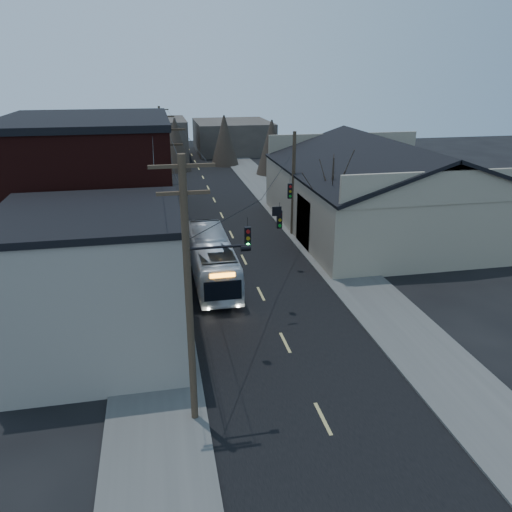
% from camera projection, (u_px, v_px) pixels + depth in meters
% --- Properties ---
extents(ground, '(160.00, 160.00, 0.00)m').
position_uv_depth(ground, '(341.00, 454.00, 18.04)').
color(ground, black).
rests_on(ground, ground).
extents(road_surface, '(9.00, 110.00, 0.02)m').
position_uv_depth(road_surface, '(225.00, 221.00, 45.56)').
color(road_surface, black).
rests_on(road_surface, ground).
extents(sidewalk_left, '(4.00, 110.00, 0.12)m').
position_uv_depth(sidewalk_left, '(152.00, 225.00, 44.34)').
color(sidewalk_left, '#474744').
rests_on(sidewalk_left, ground).
extents(sidewalk_right, '(4.00, 110.00, 0.12)m').
position_uv_depth(sidewalk_right, '(293.00, 217.00, 46.74)').
color(sidewalk_right, '#474744').
rests_on(sidewalk_right, ground).
extents(building_clapboard, '(8.00, 8.00, 7.00)m').
position_uv_depth(building_clapboard, '(96.00, 286.00, 23.40)').
color(building_clapboard, gray).
rests_on(building_clapboard, ground).
extents(building_brick, '(10.00, 12.00, 10.00)m').
position_uv_depth(building_brick, '(94.00, 200.00, 32.78)').
color(building_brick, black).
rests_on(building_brick, ground).
extents(building_left_far, '(9.00, 14.00, 7.00)m').
position_uv_depth(building_left_far, '(118.00, 175.00, 48.08)').
color(building_left_far, '#36302B').
rests_on(building_left_far, ground).
extents(warehouse, '(16.16, 20.60, 7.73)m').
position_uv_depth(warehouse, '(383.00, 199.00, 42.43)').
color(warehouse, gray).
rests_on(warehouse, ground).
extents(building_far_left, '(10.00, 12.00, 6.00)m').
position_uv_depth(building_far_left, '(153.00, 140.00, 75.50)').
color(building_far_left, '#36302B').
rests_on(building_far_left, ground).
extents(building_far_right, '(12.00, 14.00, 5.00)m').
position_uv_depth(building_far_right, '(232.00, 137.00, 82.67)').
color(building_far_right, '#36302B').
rests_on(building_far_right, ground).
extents(bare_tree, '(0.40, 0.40, 7.20)m').
position_uv_depth(bare_tree, '(331.00, 207.00, 36.32)').
color(bare_tree, black).
rests_on(bare_tree, ground).
extents(utility_lines, '(11.24, 45.28, 10.50)m').
position_uv_depth(utility_lines, '(193.00, 183.00, 37.87)').
color(utility_lines, '#382B1E').
rests_on(utility_lines, ground).
extents(bus, '(2.46, 10.47, 2.91)m').
position_uv_depth(bus, '(212.00, 259.00, 32.48)').
color(bus, silver).
rests_on(bus, ground).
extents(parked_car, '(1.88, 4.15, 1.32)m').
position_uv_depth(parked_car, '(178.00, 223.00, 42.67)').
color(parked_car, '#B1B4B9').
rests_on(parked_car, ground).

